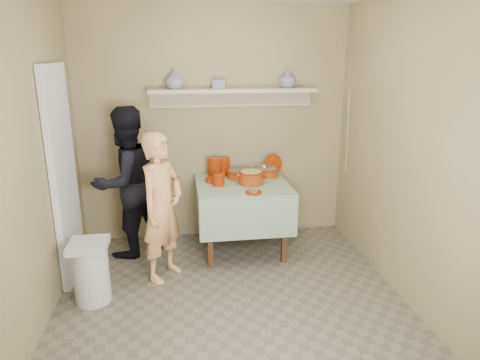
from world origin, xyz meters
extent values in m
plane|color=#675F50|center=(0.00, 0.00, 0.00)|extent=(3.50, 3.50, 0.00)
cube|color=silver|center=(-1.46, 0.95, 1.00)|extent=(0.06, 0.70, 2.00)
cylinder|color=maroon|center=(-0.01, 1.56, 0.87)|extent=(0.16, 0.16, 0.22)
cylinder|color=maroon|center=(0.08, 1.62, 0.86)|extent=(0.17, 0.17, 0.20)
cylinder|color=maroon|center=(-0.01, 1.21, 0.82)|extent=(0.12, 0.12, 0.12)
cylinder|color=maroon|center=(-0.06, 1.36, 0.78)|extent=(0.15, 0.15, 0.05)
cylinder|color=maroon|center=(0.64, 1.56, 0.88)|extent=(0.24, 0.14, 0.23)
imported|color=navy|center=(0.80, 1.63, 1.82)|extent=(0.22, 0.22, 0.19)
imported|color=navy|center=(-0.41, 1.63, 1.82)|extent=(0.25, 0.25, 0.21)
cube|color=navy|center=(0.05, 1.62, 1.77)|extent=(0.15, 0.12, 0.09)
imported|color=tan|center=(-0.58, 0.77, 0.71)|extent=(0.58, 0.62, 1.41)
imported|color=black|center=(-0.95, 1.36, 0.79)|extent=(0.97, 0.96, 1.58)
cube|color=#97885C|center=(0.00, 1.76, 1.30)|extent=(3.00, 0.02, 2.60)
cube|color=#97885C|center=(0.00, -1.76, 1.30)|extent=(3.00, 0.02, 2.60)
cube|color=#97885C|center=(-1.51, 0.00, 1.30)|extent=(0.02, 3.50, 2.60)
cube|color=#97885C|center=(1.51, 0.00, 1.30)|extent=(0.02, 3.50, 2.60)
cube|color=#4C2D16|center=(-0.13, 0.90, 0.35)|extent=(0.05, 0.05, 0.71)
cube|color=#4C2D16|center=(0.63, 0.90, 0.35)|extent=(0.05, 0.05, 0.71)
cube|color=#4C2D16|center=(-0.13, 1.66, 0.35)|extent=(0.05, 0.05, 0.71)
cube|color=#4C2D16|center=(0.63, 1.66, 0.35)|extent=(0.05, 0.05, 0.71)
cube|color=#4C2D16|center=(0.25, 1.28, 0.73)|extent=(0.90, 0.90, 0.04)
cube|color=#1E592C|center=(0.25, 1.28, 0.76)|extent=(0.96, 0.96, 0.01)
cube|color=#1E592C|center=(0.25, 0.80, 0.54)|extent=(0.96, 0.01, 0.44)
cube|color=#1E592C|center=(0.25, 1.76, 0.54)|extent=(0.96, 0.01, 0.44)
cube|color=#1E592C|center=(-0.23, 1.28, 0.54)|extent=(0.01, 0.96, 0.44)
cube|color=#1E592C|center=(0.73, 1.28, 0.54)|extent=(0.01, 0.96, 0.44)
cylinder|color=maroon|center=(0.25, 1.45, 0.81)|extent=(0.28, 0.28, 0.09)
cylinder|color=maroon|center=(0.25, 1.45, 0.85)|extent=(0.30, 0.30, 0.01)
cylinder|color=brown|center=(0.25, 1.45, 0.83)|extent=(0.25, 0.25, 0.05)
cylinder|color=maroon|center=(0.56, 1.48, 0.81)|extent=(0.26, 0.26, 0.09)
cylinder|color=maroon|center=(0.56, 1.48, 0.85)|extent=(0.28, 0.28, 0.01)
cylinder|color=#8C6B54|center=(0.56, 1.48, 0.83)|extent=(0.23, 0.23, 0.05)
cylinder|color=silver|center=(0.57, 1.37, 0.94)|extent=(0.01, 0.22, 0.16)
sphere|color=silver|center=(0.53, 1.49, 0.87)|extent=(0.07, 0.07, 0.07)
cylinder|color=maroon|center=(0.33, 1.21, 0.83)|extent=(0.24, 0.24, 0.14)
cylinder|color=maroon|center=(0.33, 1.21, 0.90)|extent=(0.25, 0.25, 0.01)
cylinder|color=tan|center=(0.33, 1.21, 0.88)|extent=(0.21, 0.21, 0.05)
torus|color=maroon|center=(0.21, 1.21, 0.84)|extent=(0.09, 0.02, 0.09)
torus|color=maroon|center=(0.45, 1.21, 0.84)|extent=(0.09, 0.02, 0.09)
cylinder|color=maroon|center=(0.31, 0.91, 0.77)|extent=(0.16, 0.16, 0.02)
cylinder|color=#8C6B54|center=(0.31, 0.91, 0.78)|extent=(0.09, 0.09, 0.01)
cube|color=#BEA98D|center=(0.20, 1.62, 1.70)|extent=(1.80, 0.25, 0.04)
cube|color=#BEA98D|center=(0.20, 1.74, 1.60)|extent=(1.80, 0.02, 0.18)
cylinder|color=silver|center=(-1.19, 0.42, 0.25)|extent=(0.30, 0.30, 0.50)
cube|color=silver|center=(-1.19, 0.42, 0.53)|extent=(0.32, 0.32, 0.06)
cylinder|color=silver|center=(1.47, 1.50, 1.55)|extent=(0.01, 0.01, 0.30)
cylinder|color=silver|center=(1.47, 1.48, 1.25)|extent=(0.01, 0.01, 0.30)
cylinder|color=silver|center=(1.47, 1.46, 0.95)|extent=(0.01, 0.01, 0.30)
camera|label=1|loc=(-0.40, -3.02, 2.08)|focal=32.00mm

